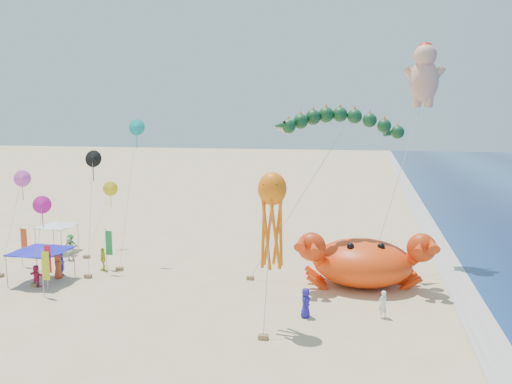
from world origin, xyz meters
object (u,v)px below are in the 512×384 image
Objects in this scene: crab_inflatable at (362,261)px; canopy_blue at (41,248)px; canopy_white at (56,224)px; dragon_kite at (340,126)px; cherub_kite at (424,73)px; octopus_kite at (272,213)px.

crab_inflatable is 2.45× the size of canopy_blue.
canopy_white is at bearing 117.46° from canopy_blue.
crab_inflatable reaches higher than canopy_blue.
canopy_blue is at bearing -62.54° from canopy_white.
canopy_white is at bearing 174.73° from dragon_kite.
cherub_kite is (4.24, 7.76, 13.29)m from crab_inflatable.
octopus_kite reaches higher than crab_inflatable.
crab_inflatable is 1.06× the size of octopus_kite.
dragon_kite is at bearing 147.47° from crab_inflatable.
cherub_kite is (6.06, 6.60, 4.07)m from dragon_kite.
canopy_white is at bearing 172.59° from crab_inflatable.
canopy_blue is (-20.44, -5.36, -8.55)m from dragon_kite.
octopus_kite is at bearing -119.22° from cherub_kite.
dragon_kite is 22.80m from canopy_blue.
dragon_kite reaches higher than canopy_white.
cherub_kite reaches higher than octopus_kite.
octopus_kite is at bearing -28.67° from canopy_white.
cherub_kite is 4.65× the size of canopy_blue.
octopus_kite is at bearing -107.20° from dragon_kite.
dragon_kite is 0.69× the size of cherub_kite.
octopus_kite reaches higher than canopy_blue.
cherub_kite reaches higher than crab_inflatable.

